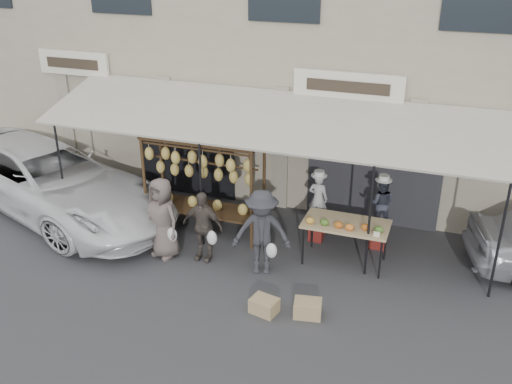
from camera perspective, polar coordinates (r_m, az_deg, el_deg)
ground_plane at (r=11.22m, az=-3.06°, el=-8.78°), size 90.00×90.00×0.00m
shophouse at (r=15.75m, az=6.11°, el=15.25°), size 24.00×6.15×7.30m
awning at (r=12.05m, az=0.92°, el=7.24°), size 10.00×2.35×2.92m
banana_rack at (r=12.30m, az=-5.38°, el=2.51°), size 2.60×0.90×2.24m
produce_table at (r=11.44m, az=8.96°, el=-3.31°), size 1.70×0.90×1.04m
vendor_left at (r=12.20m, az=6.22°, el=-0.67°), size 0.42×0.28×1.13m
vendor_right at (r=12.11m, az=12.44°, el=-1.09°), size 0.54×0.42×1.11m
customer_left at (r=11.74m, az=-9.32°, el=-2.60°), size 0.98×0.80×1.73m
customer_mid at (r=11.58m, az=-5.36°, el=-3.42°), size 0.88×0.38×1.50m
customer_right at (r=11.02m, az=0.57°, el=-4.07°), size 1.27×0.93×1.76m
stool_left at (r=12.55m, az=6.06°, el=-3.88°), size 0.33×0.33×0.42m
stool_right at (r=12.47m, az=12.11°, el=-4.37°), size 0.43×0.43×0.48m
crate_near_a at (r=10.28m, az=0.83°, el=-11.29°), size 0.53×0.44×0.28m
crate_near_b at (r=10.24m, az=5.19°, el=-11.51°), size 0.54×0.45×0.29m
crate_far at (r=12.60m, az=-15.02°, el=-4.78°), size 0.61×0.50×0.33m
van at (r=14.63m, az=-20.61°, el=2.83°), size 5.94×4.20×2.26m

